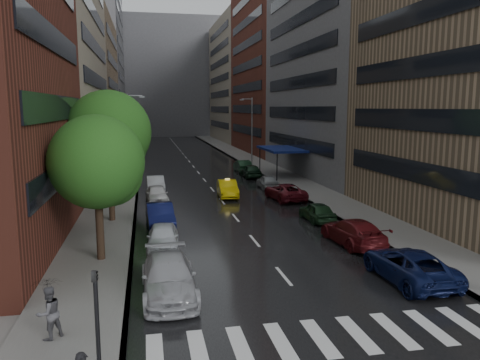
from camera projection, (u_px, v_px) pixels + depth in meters
name	position (u px, v px, depth m)	size (l,w,h in m)	color
ground	(313.00, 312.00, 18.11)	(220.00, 220.00, 0.00)	gray
road	(191.00, 163.00, 66.54)	(14.00, 140.00, 0.01)	black
sidewalk_left	(126.00, 164.00, 64.77)	(4.00, 140.00, 0.15)	gray
sidewalk_right	(252.00, 161.00, 68.29)	(4.00, 140.00, 0.15)	gray
crosswalk	(339.00, 336.00, 16.21)	(13.15, 2.80, 0.01)	silver
buildings_left	(83.00, 52.00, 69.67)	(8.00, 108.00, 38.00)	maroon
buildings_right	(280.00, 61.00, 73.65)	(8.05, 109.10, 36.00)	#937A5B
building_far	(166.00, 78.00, 129.95)	(40.00, 14.00, 32.00)	slate
tree_near	(97.00, 162.00, 23.28)	(4.73, 4.73, 7.54)	#382619
tree_mid	(109.00, 133.00, 31.41)	(5.67, 5.67, 9.03)	#382619
tree_far	(119.00, 127.00, 44.55)	(5.52, 5.52, 8.80)	#382619
taxi	(227.00, 189.00, 41.35)	(1.59, 4.55, 1.50)	yellow
parked_cars_left	(160.00, 218.00, 30.16)	(2.27, 29.90, 1.59)	#ABABB0
parked_cars_right	(297.00, 198.00, 36.98)	(2.84, 42.27, 1.52)	#0D153D
ped_black_umbrella	(48.00, 304.00, 15.57)	(1.12, 1.11, 2.09)	#535257
traffic_light	(97.00, 320.00, 12.52)	(0.18, 0.15, 3.45)	black
street_lamp_left	(129.00, 139.00, 44.91)	(1.74, 0.22, 9.00)	gray
street_lamp_right	(251.00, 130.00, 62.46)	(1.74, 0.22, 9.00)	gray
awning	(281.00, 149.00, 53.29)	(4.00, 8.00, 3.12)	navy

